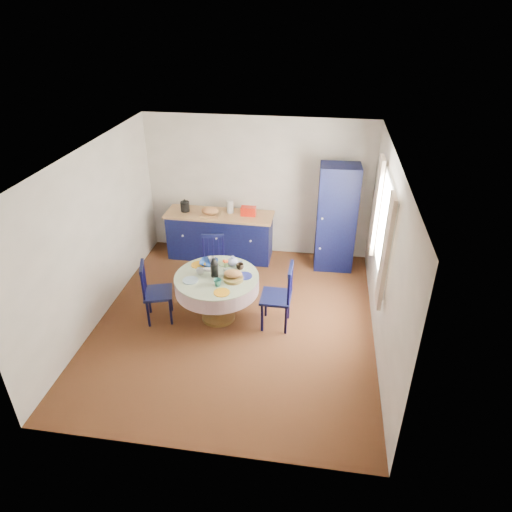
{
  "coord_description": "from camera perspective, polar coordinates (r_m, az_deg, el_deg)",
  "views": [
    {
      "loc": [
        1.12,
        -5.29,
        4.17
      ],
      "look_at": [
        0.28,
        0.2,
        1.03
      ],
      "focal_mm": 32.0,
      "sensor_mm": 36.0,
      "label": 1
    }
  ],
  "objects": [
    {
      "name": "mug_d",
      "position": [
        6.83,
        -5.56,
        -0.47
      ],
      "size": [
        0.1,
        0.1,
        0.09
      ],
      "primitive_type": "imported",
      "color": "silver",
      "rests_on": "dining_table"
    },
    {
      "name": "wall_left",
      "position": [
        6.8,
        -19.62,
        2.25
      ],
      "size": [
        0.02,
        4.5,
        2.5
      ],
      "primitive_type": "cube",
      "color": "silver",
      "rests_on": "floor"
    },
    {
      "name": "kitchen_counter",
      "position": [
        8.29,
        -4.52,
        2.69
      ],
      "size": [
        1.92,
        0.62,
        1.09
      ],
      "rotation": [
        0.0,
        0.0,
        -0.01
      ],
      "color": "black",
      "rests_on": "floor"
    },
    {
      "name": "mug_c",
      "position": [
        6.63,
        -2.0,
        -1.33
      ],
      "size": [
        0.11,
        0.11,
        0.09
      ],
      "primitive_type": "imported",
      "color": "black",
      "rests_on": "dining_table"
    },
    {
      "name": "mug_b",
      "position": [
        6.27,
        -4.82,
        -3.34
      ],
      "size": [
        0.11,
        0.11,
        0.1
      ],
      "primitive_type": "imported",
      "color": "#317D6F",
      "rests_on": "dining_table"
    },
    {
      "name": "window",
      "position": [
        6.24,
        15.57,
        3.28
      ],
      "size": [
        0.1,
        1.74,
        1.45
      ],
      "color": "white",
      "rests_on": "wall_right"
    },
    {
      "name": "pantry_cabinet",
      "position": [
        7.85,
        10.01,
        4.66
      ],
      "size": [
        0.67,
        0.49,
        1.86
      ],
      "rotation": [
        0.0,
        0.0,
        0.04
      ],
      "color": "black",
      "rests_on": "floor"
    },
    {
      "name": "ceiling",
      "position": [
        5.66,
        -3.15,
        12.3
      ],
      "size": [
        4.5,
        4.5,
        0.0
      ],
      "primitive_type": "plane",
      "rotation": [
        3.14,
        0.0,
        0.0
      ],
      "color": "white",
      "rests_on": "wall_back"
    },
    {
      "name": "chair_right",
      "position": [
        6.47,
        2.9,
        -5.0
      ],
      "size": [
        0.43,
        0.45,
        1.0
      ],
      "rotation": [
        0.0,
        0.0,
        -1.59
      ],
      "color": "black",
      "rests_on": "floor"
    },
    {
      "name": "floor",
      "position": [
        6.83,
        -2.58,
        -8.17
      ],
      "size": [
        4.5,
        4.5,
        0.0
      ],
      "primitive_type": "plane",
      "color": "black",
      "rests_on": "ground"
    },
    {
      "name": "dining_table",
      "position": [
        6.57,
        -4.83,
        -3.41
      ],
      "size": [
        1.21,
        1.21,
        1.01
      ],
      "color": "brown",
      "rests_on": "floor"
    },
    {
      "name": "wall_right",
      "position": [
        6.11,
        15.9,
        -0.29
      ],
      "size": [
        0.02,
        4.5,
        2.5
      ],
      "primitive_type": "cube",
      "color": "silver",
      "rests_on": "floor"
    },
    {
      "name": "cobalt_bowl",
      "position": [
        6.78,
        -5.92,
        -0.86
      ],
      "size": [
        0.27,
        0.27,
        0.07
      ],
      "primitive_type": "imported",
      "color": "navy",
      "rests_on": "dining_table"
    },
    {
      "name": "mug_a",
      "position": [
        6.57,
        -6.99,
        -1.9
      ],
      "size": [
        0.11,
        0.11,
        0.09
      ],
      "primitive_type": "imported",
      "color": "silver",
      "rests_on": "dining_table"
    },
    {
      "name": "chair_left",
      "position": [
        6.77,
        -12.51,
        -4.38
      ],
      "size": [
        0.51,
        0.52,
        0.94
      ],
      "rotation": [
        0.0,
        0.0,
        1.88
      ],
      "color": "black",
      "rests_on": "floor"
    },
    {
      "name": "wall_back",
      "position": [
        8.16,
        0.26,
        8.55
      ],
      "size": [
        4.0,
        0.02,
        2.5
      ],
      "primitive_type": "cube",
      "color": "silver",
      "rests_on": "floor"
    },
    {
      "name": "chair_far",
      "position": [
        7.42,
        -5.35,
        -0.73
      ],
      "size": [
        0.46,
        0.44,
        0.89
      ],
      "rotation": [
        0.0,
        0.0,
        0.19
      ],
      "color": "black",
      "rests_on": "floor"
    }
  ]
}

